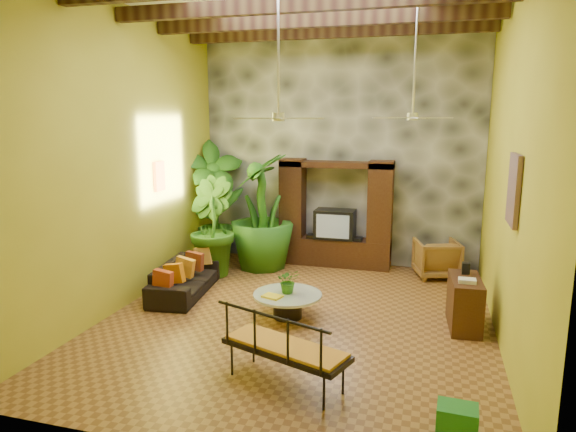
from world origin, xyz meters
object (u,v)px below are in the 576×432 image
(sofa, at_px, (185,278))
(iron_bench, at_px, (284,346))
(ceiling_fan_front, at_px, (278,102))
(tall_plant_b, at_px, (210,226))
(green_bin, at_px, (457,422))
(tall_plant_a, at_px, (214,202))
(tall_plant_c, at_px, (261,212))
(coffee_table, at_px, (288,302))
(wicker_armchair, at_px, (437,258))
(ceiling_fan_back, at_px, (413,104))
(entertainment_center, at_px, (335,222))
(side_console, at_px, (465,303))

(sofa, relative_size, iron_bench, 1.18)
(ceiling_fan_front, distance_m, tall_plant_b, 3.88)
(sofa, distance_m, green_bin, 5.62)
(ceiling_fan_front, height_order, tall_plant_a, ceiling_fan_front)
(iron_bench, bearing_deg, tall_plant_b, 144.50)
(tall_plant_a, distance_m, tall_plant_c, 1.21)
(ceiling_fan_front, height_order, iron_bench, ceiling_fan_front)
(tall_plant_a, height_order, coffee_table, tall_plant_a)
(ceiling_fan_front, bearing_deg, tall_plant_a, 127.87)
(ceiling_fan_front, xyz_separation_m, sofa, (-2.10, 1.01, -3.11))
(wicker_armchair, height_order, green_bin, wicker_armchair)
(wicker_armchair, bearing_deg, ceiling_fan_back, 56.91)
(entertainment_center, relative_size, tall_plant_a, 0.89)
(ceiling_fan_front, distance_m, sofa, 3.89)
(tall_plant_c, xyz_separation_m, iron_bench, (1.83, -4.62, -0.69))
(tall_plant_a, relative_size, iron_bench, 1.60)
(ceiling_fan_front, xyz_separation_m, tall_plant_c, (-1.27, 2.93, -2.18))
(iron_bench, bearing_deg, ceiling_fan_back, 89.34)
(entertainment_center, bearing_deg, green_bin, -67.79)
(sofa, xyz_separation_m, tall_plant_c, (0.83, 1.92, 0.93))
(ceiling_fan_back, height_order, wicker_armchair, ceiling_fan_back)
(tall_plant_b, relative_size, coffee_table, 1.81)
(ceiling_fan_back, relative_size, tall_plant_c, 0.76)
(ceiling_fan_front, bearing_deg, tall_plant_c, 113.39)
(tall_plant_b, xyz_separation_m, green_bin, (4.65, -4.37, -0.83))
(tall_plant_b, bearing_deg, green_bin, -43.23)
(ceiling_fan_back, bearing_deg, coffee_table, -146.39)
(entertainment_center, bearing_deg, tall_plant_c, -157.57)
(entertainment_center, bearing_deg, ceiling_fan_back, -50.43)
(entertainment_center, height_order, iron_bench, entertainment_center)
(wicker_armchair, distance_m, coffee_table, 3.69)
(sofa, distance_m, wicker_armchair, 4.98)
(tall_plant_b, height_order, tall_plant_c, tall_plant_c)
(ceiling_fan_back, relative_size, side_console, 1.89)
(tall_plant_a, distance_m, coffee_table, 3.84)
(tall_plant_a, bearing_deg, tall_plant_c, -10.54)
(ceiling_fan_front, relative_size, sofa, 0.94)
(sofa, bearing_deg, green_bin, -130.88)
(ceiling_fan_front, bearing_deg, entertainment_center, 86.76)
(entertainment_center, xyz_separation_m, ceiling_fan_back, (1.60, -1.94, 2.44))
(ceiling_fan_front, xyz_separation_m, green_bin, (2.53, -2.17, -3.23))
(ceiling_fan_back, xyz_separation_m, tall_plant_b, (-3.92, 0.60, -2.40))
(sofa, xyz_separation_m, side_console, (4.84, -0.24, 0.10))
(entertainment_center, distance_m, tall_plant_b, 2.68)
(ceiling_fan_front, xyz_separation_m, ceiling_fan_back, (1.80, 1.60, 0.00))
(sofa, bearing_deg, tall_plant_b, -5.41)
(entertainment_center, height_order, tall_plant_c, tall_plant_c)
(ceiling_fan_back, relative_size, coffee_table, 1.68)
(wicker_armchair, bearing_deg, green_bin, 76.53)
(entertainment_center, relative_size, wicker_armchair, 2.86)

